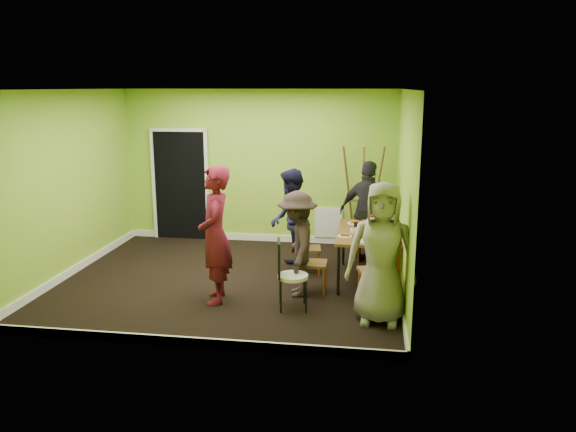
% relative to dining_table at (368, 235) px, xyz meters
% --- Properties ---
extents(ground, '(5.00, 5.00, 0.00)m').
position_rel_dining_table_xyz_m(ground, '(-2.02, -0.31, -0.70)').
color(ground, black).
rests_on(ground, ground).
extents(room_walls, '(5.04, 4.54, 2.82)m').
position_rel_dining_table_xyz_m(room_walls, '(-2.05, -0.26, 0.29)').
color(room_walls, '#90BB30').
rests_on(room_walls, ground).
extents(dining_table, '(0.90, 1.50, 0.75)m').
position_rel_dining_table_xyz_m(dining_table, '(0.00, 0.00, 0.00)').
color(dining_table, black).
rests_on(dining_table, ground).
extents(chair_left_far, '(0.39, 0.39, 0.85)m').
position_rel_dining_table_xyz_m(chair_left_far, '(-0.97, 0.19, -0.22)').
color(chair_left_far, '#CC5113').
rests_on(chair_left_far, ground).
extents(chair_left_near, '(0.37, 0.37, 0.89)m').
position_rel_dining_table_xyz_m(chair_left_near, '(-0.82, -0.60, -0.20)').
color(chair_left_near, '#CC5113').
rests_on(chair_left_near, ground).
extents(chair_back_end, '(0.37, 0.44, 0.91)m').
position_rel_dining_table_xyz_m(chair_back_end, '(0.01, 0.70, -0.05)').
color(chair_back_end, '#CC5113').
rests_on(chair_back_end, ground).
extents(chair_front_end, '(0.56, 0.56, 1.10)m').
position_rel_dining_table_xyz_m(chair_front_end, '(0.16, -1.23, -0.08)').
color(chair_front_end, '#CC5113').
rests_on(chair_front_end, ground).
extents(chair_bentwood, '(0.42, 0.41, 0.92)m').
position_rel_dining_table_xyz_m(chair_bentwood, '(-1.01, -1.26, -0.19)').
color(chair_bentwood, black).
rests_on(chair_bentwood, ground).
extents(easel, '(0.74, 0.69, 1.85)m').
position_rel_dining_table_xyz_m(easel, '(-0.12, 1.72, 0.22)').
color(easel, brown).
rests_on(easel, ground).
extents(plate_near_left, '(0.22, 0.22, 0.01)m').
position_rel_dining_table_xyz_m(plate_near_left, '(-0.21, 0.46, 0.06)').
color(plate_near_left, white).
rests_on(plate_near_left, dining_table).
extents(plate_near_right, '(0.21, 0.21, 0.01)m').
position_rel_dining_table_xyz_m(plate_near_right, '(-0.33, -0.33, 0.06)').
color(plate_near_right, white).
rests_on(plate_near_right, dining_table).
extents(plate_far_back, '(0.23, 0.23, 0.01)m').
position_rel_dining_table_xyz_m(plate_far_back, '(-0.03, 0.51, 0.06)').
color(plate_far_back, white).
rests_on(plate_far_back, dining_table).
extents(plate_far_front, '(0.22, 0.22, 0.01)m').
position_rel_dining_table_xyz_m(plate_far_front, '(-0.01, -0.56, 0.06)').
color(plate_far_front, white).
rests_on(plate_far_front, dining_table).
extents(plate_wall_back, '(0.25, 0.25, 0.01)m').
position_rel_dining_table_xyz_m(plate_wall_back, '(0.27, 0.11, 0.06)').
color(plate_wall_back, white).
rests_on(plate_wall_back, dining_table).
extents(plate_wall_front, '(0.24, 0.24, 0.01)m').
position_rel_dining_table_xyz_m(plate_wall_front, '(0.31, -0.26, 0.06)').
color(plate_wall_front, white).
rests_on(plate_wall_front, dining_table).
extents(thermos, '(0.07, 0.07, 0.23)m').
position_rel_dining_table_xyz_m(thermos, '(0.04, -0.04, 0.17)').
color(thermos, white).
rests_on(thermos, dining_table).
extents(blue_bottle, '(0.08, 0.08, 0.21)m').
position_rel_dining_table_xyz_m(blue_bottle, '(0.19, -0.32, 0.16)').
color(blue_bottle, blue).
rests_on(blue_bottle, dining_table).
extents(orange_bottle, '(0.04, 0.04, 0.07)m').
position_rel_dining_table_xyz_m(orange_bottle, '(-0.11, 0.24, 0.09)').
color(orange_bottle, '#CC5113').
rests_on(orange_bottle, dining_table).
extents(glass_mid, '(0.07, 0.07, 0.09)m').
position_rel_dining_table_xyz_m(glass_mid, '(-0.19, 0.21, 0.10)').
color(glass_mid, black).
rests_on(glass_mid, dining_table).
extents(glass_back, '(0.06, 0.06, 0.09)m').
position_rel_dining_table_xyz_m(glass_back, '(0.04, 0.43, 0.10)').
color(glass_back, black).
rests_on(glass_back, dining_table).
extents(glass_front, '(0.06, 0.06, 0.09)m').
position_rel_dining_table_xyz_m(glass_front, '(0.15, -0.44, 0.10)').
color(glass_front, black).
rests_on(glass_front, dining_table).
extents(cup_a, '(0.14, 0.14, 0.11)m').
position_rel_dining_table_xyz_m(cup_a, '(-0.19, -0.25, 0.11)').
color(cup_a, white).
rests_on(cup_a, dining_table).
extents(cup_b, '(0.09, 0.09, 0.08)m').
position_rel_dining_table_xyz_m(cup_b, '(0.24, 0.13, 0.10)').
color(cup_b, white).
rests_on(cup_b, dining_table).
extents(person_standing, '(0.58, 0.75, 1.84)m').
position_rel_dining_table_xyz_m(person_standing, '(-2.01, -1.14, 0.23)').
color(person_standing, maroon).
rests_on(person_standing, ground).
extents(person_left_far, '(0.75, 0.89, 1.62)m').
position_rel_dining_table_xyz_m(person_left_far, '(-1.19, 0.26, 0.11)').
color(person_left_far, black).
rests_on(person_left_far, ground).
extents(person_left_near, '(0.69, 1.02, 1.47)m').
position_rel_dining_table_xyz_m(person_left_near, '(-0.96, -0.75, 0.04)').
color(person_left_near, '#2D1F1E').
rests_on(person_left_near, ground).
extents(person_back_end, '(1.07, 0.70, 1.68)m').
position_rel_dining_table_xyz_m(person_back_end, '(-0.00, 0.87, 0.15)').
color(person_back_end, black).
rests_on(person_back_end, ground).
extents(person_front_end, '(0.89, 0.61, 1.75)m').
position_rel_dining_table_xyz_m(person_front_end, '(0.17, -1.52, 0.18)').
color(person_front_end, gray).
rests_on(person_front_end, ground).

